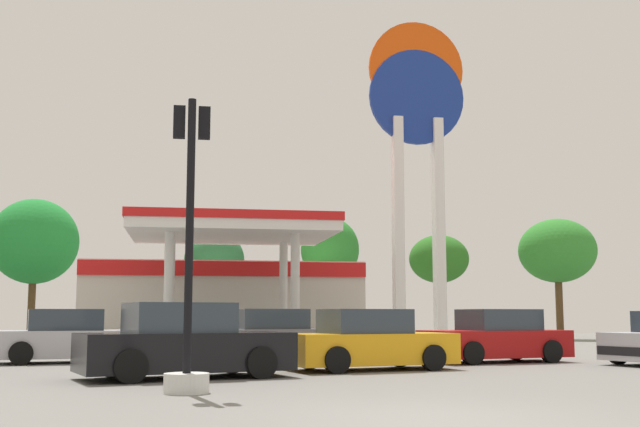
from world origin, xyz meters
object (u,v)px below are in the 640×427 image
at_px(car_0, 369,342).
at_px(station_pole_sign, 417,136).
at_px(tree_1, 34,242).
at_px(tree_4, 439,259).
at_px(car_4, 268,336).
at_px(tree_2, 214,261).
at_px(tree_3, 330,250).
at_px(car_6, 69,338).
at_px(car_2, 495,338).
at_px(car_1, 184,344).
at_px(traffic_signal_1, 188,293).
at_px(tree_5, 557,251).

bearing_deg(car_0, station_pole_sign, 67.91).
relative_size(tree_1, tree_4, 1.23).
relative_size(car_4, tree_2, 0.78).
bearing_deg(car_4, tree_3, 73.10).
xyz_separation_m(car_6, tree_3, (10.42, 16.50, 3.95)).
height_order(car_6, tree_1, tree_1).
xyz_separation_m(car_4, car_6, (-5.68, -0.89, -0.01)).
height_order(car_0, tree_1, tree_1).
bearing_deg(car_2, car_6, 171.35).
distance_m(station_pole_sign, car_2, 12.51).
height_order(car_1, traffic_signal_1, traffic_signal_1).
bearing_deg(tree_2, station_pole_sign, -49.56).
bearing_deg(car_1, tree_4, 61.22).
bearing_deg(station_pole_sign, car_1, -123.79).
height_order(tree_2, tree_4, tree_4).
height_order(car_0, car_1, car_1).
xyz_separation_m(car_6, tree_1, (-4.29, 17.97, 4.28)).
distance_m(station_pole_sign, tree_4, 12.94).
bearing_deg(tree_5, car_1, -130.24).
bearing_deg(station_pole_sign, traffic_signal_1, -118.36).
height_order(car_0, tree_2, tree_2).
bearing_deg(car_4, tree_1, 120.28).
relative_size(car_6, tree_1, 0.62).
xyz_separation_m(car_4, tree_1, (-9.97, 17.08, 4.28)).
xyz_separation_m(car_4, tree_5, (17.82, 16.97, 4.17)).
bearing_deg(station_pole_sign, tree_1, 148.81).
height_order(station_pole_sign, car_0, station_pole_sign).
bearing_deg(tree_1, traffic_signal_1, -74.66).
distance_m(traffic_signal_1, tree_5, 34.14).
distance_m(car_1, traffic_signal_1, 3.40).
relative_size(car_2, tree_1, 0.62).
relative_size(tree_3, tree_4, 1.09).
xyz_separation_m(car_6, tree_4, (17.07, 19.13, 3.72)).
bearing_deg(car_0, tree_5, 54.38).
bearing_deg(traffic_signal_1, station_pole_sign, 61.64).
bearing_deg(car_0, tree_3, 82.24).
height_order(car_1, car_4, car_1).
bearing_deg(car_1, tree_3, 72.27).
distance_m(station_pole_sign, car_4, 12.58).
bearing_deg(car_2, car_0, -148.93).
height_order(car_2, tree_2, tree_2).
bearing_deg(tree_4, traffic_signal_1, -115.88).
xyz_separation_m(car_6, tree_5, (23.50, 17.86, 4.18)).
height_order(car_0, car_4, car_4).
bearing_deg(car_1, car_4, 70.45).
height_order(car_4, tree_5, tree_5).
height_order(car_2, tree_4, tree_4).
bearing_deg(traffic_signal_1, car_0, 49.24).
distance_m(car_1, car_6, 6.93).
height_order(car_0, tree_3, tree_3).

